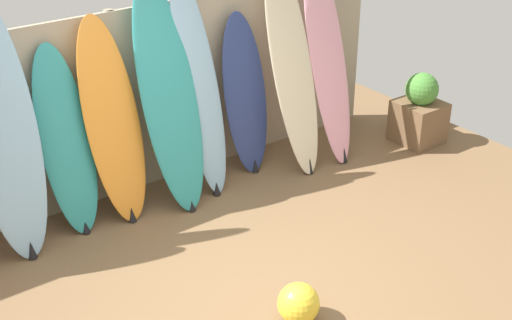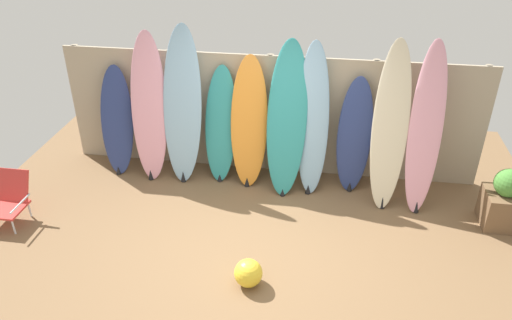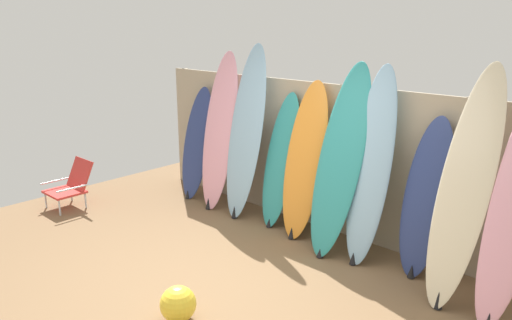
{
  "view_description": "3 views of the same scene",
  "coord_description": "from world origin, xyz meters",
  "px_view_note": "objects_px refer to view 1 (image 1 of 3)",
  "views": [
    {
      "loc": [
        -2.62,
        -3.7,
        3.51
      ],
      "look_at": [
        0.45,
        0.45,
        0.83
      ],
      "focal_mm": 50.0,
      "sensor_mm": 36.0,
      "label": 1
    },
    {
      "loc": [
        0.82,
        -4.59,
        3.98
      ],
      "look_at": [
        0.04,
        0.44,
        1.04
      ],
      "focal_mm": 35.0,
      "sensor_mm": 36.0,
      "label": 2
    },
    {
      "loc": [
        3.19,
        -2.83,
        2.51
      ],
      "look_at": [
        -0.33,
        0.91,
        1.07
      ],
      "focal_mm": 35.0,
      "sensor_mm": 36.0,
      "label": 3
    }
  ],
  "objects_px": {
    "surfboard_teal_5": "(169,98)",
    "surfboard_cream_8": "(292,67)",
    "surfboard_navy_7": "(245,96)",
    "beach_ball": "(299,303)",
    "surfboard_orange_4": "(113,123)",
    "surfboard_skyblue_2": "(3,131)",
    "surfboard_pink_9": "(327,57)",
    "planter_box": "(419,112)",
    "surfboard_teal_3": "(66,143)",
    "surfboard_skyblue_6": "(199,89)"
  },
  "relations": [
    {
      "from": "surfboard_teal_5",
      "to": "surfboard_cream_8",
      "type": "xyz_separation_m",
      "value": [
        1.37,
        -0.07,
        0.02
      ]
    },
    {
      "from": "surfboard_navy_7",
      "to": "beach_ball",
      "type": "xyz_separation_m",
      "value": [
        -1.12,
        -2.23,
        -0.64
      ]
    },
    {
      "from": "surfboard_orange_4",
      "to": "surfboard_navy_7",
      "type": "xyz_separation_m",
      "value": [
        1.47,
        0.05,
        -0.12
      ]
    },
    {
      "from": "surfboard_skyblue_2",
      "to": "surfboard_cream_8",
      "type": "distance_m",
      "value": 2.86
    },
    {
      "from": "surfboard_cream_8",
      "to": "surfboard_pink_9",
      "type": "bearing_deg",
      "value": -2.84
    },
    {
      "from": "surfboard_cream_8",
      "to": "surfboard_pink_9",
      "type": "xyz_separation_m",
      "value": [
        0.45,
        -0.02,
        0.01
      ]
    },
    {
      "from": "planter_box",
      "to": "surfboard_teal_5",
      "type": "bearing_deg",
      "value": 169.68
    },
    {
      "from": "surfboard_teal_3",
      "to": "surfboard_skyblue_6",
      "type": "distance_m",
      "value": 1.33
    },
    {
      "from": "surfboard_teal_3",
      "to": "surfboard_navy_7",
      "type": "xyz_separation_m",
      "value": [
        1.9,
        -0.0,
        -0.03
      ]
    },
    {
      "from": "surfboard_navy_7",
      "to": "planter_box",
      "type": "xyz_separation_m",
      "value": [
        1.91,
        -0.64,
        -0.44
      ]
    },
    {
      "from": "surfboard_orange_4",
      "to": "beach_ball",
      "type": "bearing_deg",
      "value": -80.89
    },
    {
      "from": "surfboard_teal_3",
      "to": "planter_box",
      "type": "height_order",
      "value": "surfboard_teal_3"
    },
    {
      "from": "surfboard_teal_3",
      "to": "surfboard_skyblue_2",
      "type": "bearing_deg",
      "value": -172.5
    },
    {
      "from": "surfboard_pink_9",
      "to": "planter_box",
      "type": "height_order",
      "value": "surfboard_pink_9"
    },
    {
      "from": "surfboard_orange_4",
      "to": "surfboard_skyblue_6",
      "type": "distance_m",
      "value": 0.9
    },
    {
      "from": "surfboard_pink_9",
      "to": "planter_box",
      "type": "xyz_separation_m",
      "value": [
        1.03,
        -0.42,
        -0.73
      ]
    },
    {
      "from": "surfboard_teal_5",
      "to": "surfboard_navy_7",
      "type": "xyz_separation_m",
      "value": [
        0.94,
        0.13,
        -0.25
      ]
    },
    {
      "from": "surfboard_orange_4",
      "to": "surfboard_pink_9",
      "type": "xyz_separation_m",
      "value": [
        2.36,
        -0.17,
        0.17
      ]
    },
    {
      "from": "surfboard_skyblue_2",
      "to": "beach_ball",
      "type": "relative_size",
      "value": 7.09
    },
    {
      "from": "beach_ball",
      "to": "surfboard_teal_3",
      "type": "bearing_deg",
      "value": 109.05
    },
    {
      "from": "surfboard_orange_4",
      "to": "surfboard_navy_7",
      "type": "relative_size",
      "value": 1.14
    },
    {
      "from": "surfboard_cream_8",
      "to": "surfboard_pink_9",
      "type": "relative_size",
      "value": 0.99
    },
    {
      "from": "surfboard_teal_5",
      "to": "surfboard_pink_9",
      "type": "distance_m",
      "value": 1.82
    },
    {
      "from": "surfboard_cream_8",
      "to": "planter_box",
      "type": "bearing_deg",
      "value": -16.8
    },
    {
      "from": "surfboard_navy_7",
      "to": "surfboard_pink_9",
      "type": "relative_size",
      "value": 0.74
    },
    {
      "from": "surfboard_skyblue_6",
      "to": "surfboard_orange_4",
      "type": "bearing_deg",
      "value": 178.39
    },
    {
      "from": "surfboard_teal_5",
      "to": "planter_box",
      "type": "xyz_separation_m",
      "value": [
        2.85,
        -0.52,
        -0.69
      ]
    },
    {
      "from": "surfboard_skyblue_2",
      "to": "surfboard_teal_3",
      "type": "height_order",
      "value": "surfboard_skyblue_2"
    },
    {
      "from": "surfboard_skyblue_6",
      "to": "planter_box",
      "type": "bearing_deg",
      "value": -12.83
    },
    {
      "from": "surfboard_pink_9",
      "to": "surfboard_navy_7",
      "type": "bearing_deg",
      "value": 165.95
    },
    {
      "from": "surfboard_skyblue_2",
      "to": "surfboard_pink_9",
      "type": "distance_m",
      "value": 3.31
    },
    {
      "from": "surfboard_orange_4",
      "to": "surfboard_skyblue_2",
      "type": "bearing_deg",
      "value": -179.13
    },
    {
      "from": "surfboard_teal_3",
      "to": "surfboard_navy_7",
      "type": "distance_m",
      "value": 1.9
    },
    {
      "from": "surfboard_skyblue_6",
      "to": "beach_ball",
      "type": "xyz_separation_m",
      "value": [
        -0.54,
        -2.16,
        -0.88
      ]
    },
    {
      "from": "surfboard_orange_4",
      "to": "surfboard_navy_7",
      "type": "bearing_deg",
      "value": 1.98
    },
    {
      "from": "surfboard_orange_4",
      "to": "surfboard_cream_8",
      "type": "height_order",
      "value": "surfboard_cream_8"
    },
    {
      "from": "surfboard_teal_5",
      "to": "surfboard_skyblue_6",
      "type": "distance_m",
      "value": 0.36
    },
    {
      "from": "surfboard_navy_7",
      "to": "surfboard_cream_8",
      "type": "relative_size",
      "value": 0.75
    },
    {
      "from": "surfboard_skyblue_2",
      "to": "surfboard_skyblue_6",
      "type": "bearing_deg",
      "value": -0.33
    },
    {
      "from": "surfboard_pink_9",
      "to": "surfboard_cream_8",
      "type": "bearing_deg",
      "value": 177.16
    },
    {
      "from": "surfboard_teal_5",
      "to": "surfboard_pink_9",
      "type": "height_order",
      "value": "surfboard_pink_9"
    },
    {
      "from": "surfboard_teal_3",
      "to": "surfboard_orange_4",
      "type": "distance_m",
      "value": 0.44
    },
    {
      "from": "surfboard_orange_4",
      "to": "surfboard_teal_5",
      "type": "height_order",
      "value": "surfboard_teal_5"
    },
    {
      "from": "surfboard_orange_4",
      "to": "surfboard_cream_8",
      "type": "distance_m",
      "value": 1.92
    },
    {
      "from": "surfboard_teal_5",
      "to": "beach_ball",
      "type": "height_order",
      "value": "surfboard_teal_5"
    },
    {
      "from": "surfboard_teal_3",
      "to": "surfboard_orange_4",
      "type": "bearing_deg",
      "value": -7.46
    },
    {
      "from": "surfboard_teal_5",
      "to": "surfboard_pink_9",
      "type": "bearing_deg",
      "value": -2.99
    },
    {
      "from": "surfboard_teal_3",
      "to": "surfboard_navy_7",
      "type": "bearing_deg",
      "value": -0.13
    },
    {
      "from": "surfboard_skyblue_2",
      "to": "surfboard_orange_4",
      "type": "xyz_separation_m",
      "value": [
        0.95,
        0.01,
        -0.19
      ]
    },
    {
      "from": "surfboard_cream_8",
      "to": "beach_ball",
      "type": "height_order",
      "value": "surfboard_cream_8"
    }
  ]
}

